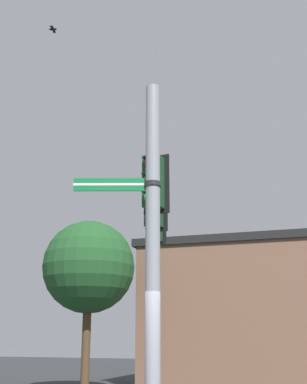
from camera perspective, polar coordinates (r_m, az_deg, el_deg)
signal_pole at (r=8.13m, az=-0.09°, el=-7.45°), size 0.24×0.24×6.06m
mast_arm at (r=11.52m, az=0.02°, el=2.76°), size 2.35×5.32×0.16m
traffic_light_nearest_pole at (r=9.92m, az=-0.07°, el=1.19°), size 0.54×0.49×1.31m
traffic_light_mid_inner at (r=11.56m, az=-0.01°, el=-1.35°), size 0.54×0.49×1.31m
traffic_light_mid_outer at (r=13.22m, az=0.03°, el=-3.27°), size 0.54×0.49×1.31m
street_name_sign at (r=8.43m, az=-2.89°, el=0.84°), size 1.37×0.67×0.22m
bird_flying at (r=12.41m, az=-11.28°, el=17.58°), size 0.20×0.31×0.07m
storefront_building at (r=21.07m, az=11.21°, el=-13.27°), size 8.95×6.65×5.56m
tree_by_storefront at (r=18.42m, az=-7.31°, el=-8.41°), size 3.29×3.29×5.94m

